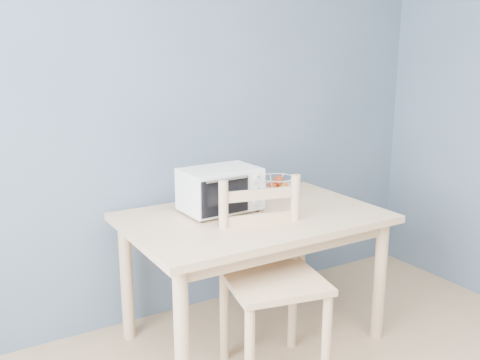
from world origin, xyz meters
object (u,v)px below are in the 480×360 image
fruit_basket (277,184)px  dining_chair (270,281)px  toaster_oven (218,189)px  dining_table (254,232)px

fruit_basket → dining_chair: dining_chair is taller
toaster_oven → fruit_basket: toaster_oven is taller
fruit_basket → dining_chair: 0.82m
dining_table → dining_chair: (-0.09, -0.30, -0.16)m
dining_table → fruit_basket: 0.50m
dining_table → dining_chair: 0.35m
dining_table → fruit_basket: (0.37, 0.31, 0.16)m
toaster_oven → dining_table: bearing=-46.3°
fruit_basket → dining_table: bearing=-140.2°
fruit_basket → dining_chair: (-0.46, -0.61, -0.32)m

